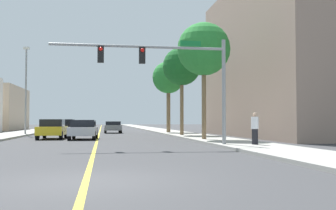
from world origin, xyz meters
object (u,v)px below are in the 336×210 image
object	(u,v)px
car_silver	(84,129)
pedestrian	(255,129)
palm_far	(168,78)
car_red	(75,125)
car_black	(67,126)
car_gray	(113,127)
street_lamp	(26,86)
car_yellow	(52,129)
palm_near	(204,50)
palm_mid	(182,67)
traffic_signal_mast	(170,67)

from	to	relation	value
car_silver	pedestrian	bearing A→B (deg)	-45.87
palm_far	car_silver	distance (m)	15.68
car_red	car_black	size ratio (longest dim) A/B	0.96
car_gray	pedestrian	world-z (taller)	pedestrian
street_lamp	car_yellow	bearing A→B (deg)	-66.62
street_lamp	car_red	xyz separation A→B (m)	(3.42, 16.77, -3.94)
palm_near	palm_mid	size ratio (longest dim) A/B	1.03
car_black	traffic_signal_mast	bearing A→B (deg)	-71.51
car_red	car_gray	bearing A→B (deg)	-66.06
car_yellow	street_lamp	bearing A→B (deg)	114.63
car_gray	traffic_signal_mast	bearing A→B (deg)	-85.20
palm_mid	palm_far	distance (m)	8.03
palm_mid	car_silver	distance (m)	10.66
car_red	car_silver	xyz separation A→B (m)	(2.37, -25.87, 0.00)
car_red	car_gray	distance (m)	11.89
pedestrian	car_silver	bearing A→B (deg)	81.69
traffic_signal_mast	palm_near	bearing A→B (deg)	60.54
car_gray	car_black	world-z (taller)	car_black
palm_near	car_yellow	xyz separation A→B (m)	(-10.50, 5.07, -5.45)
traffic_signal_mast	car_black	size ratio (longest dim) A/B	2.03
car_yellow	pedestrian	bearing A→B (deg)	-43.60
traffic_signal_mast	car_red	distance (m)	36.48
car_black	pedestrian	bearing A→B (deg)	-63.63
car_red	palm_mid	bearing A→B (deg)	-64.35
traffic_signal_mast	car_black	distance (m)	27.59
car_yellow	car_silver	xyz separation A→B (m)	(2.36, -1.19, -0.01)
traffic_signal_mast	car_black	world-z (taller)	traffic_signal_mast
car_yellow	car_black	size ratio (longest dim) A/B	0.95
palm_far	car_black	size ratio (longest dim) A/B	1.70
palm_near	car_black	xyz separation A→B (m)	(-10.78, 20.49, -5.43)
street_lamp	car_gray	xyz separation A→B (m)	(8.30, 5.94, -3.99)
car_gray	palm_near	bearing A→B (deg)	-74.00
street_lamp	car_silver	bearing A→B (deg)	-57.57
traffic_signal_mast	car_yellow	world-z (taller)	traffic_signal_mast
palm_far	car_yellow	size ratio (longest dim) A/B	1.80
car_black	car_gray	bearing A→B (deg)	-14.37
car_silver	car_black	distance (m)	16.82
palm_near	car_gray	xyz separation A→B (m)	(-5.62, 18.91, -5.51)
street_lamp	car_yellow	xyz separation A→B (m)	(3.42, -7.91, -3.92)
traffic_signal_mast	street_lamp	world-z (taller)	street_lamp
pedestrian	traffic_signal_mast	bearing A→B (deg)	122.32
palm_near	pedestrian	bearing A→B (deg)	-80.69
palm_near	pedestrian	xyz separation A→B (m)	(1.05, -6.43, -5.24)
street_lamp	car_yellow	size ratio (longest dim) A/B	1.93
car_red	car_black	world-z (taller)	car_black
palm_far	car_black	world-z (taller)	palm_far
palm_mid	car_red	bearing A→B (deg)	116.00
car_silver	pedestrian	size ratio (longest dim) A/B	2.45
palm_near	car_yellow	distance (m)	12.87
car_yellow	car_black	xyz separation A→B (m)	(-0.27, 15.43, 0.02)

